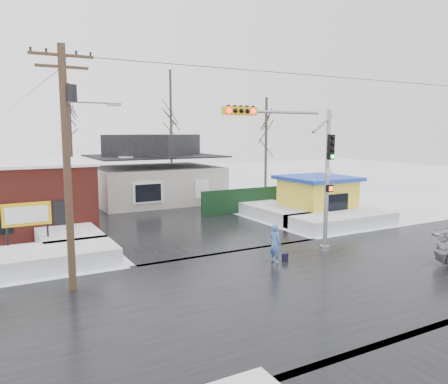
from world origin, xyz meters
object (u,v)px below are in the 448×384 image
traffic_signal (303,162)px  kiosk (317,197)px  utility_pole (68,154)px  marquee_sign (27,216)px  pedestrian (275,244)px

traffic_signal → kiosk: size_ratio=1.52×
utility_pole → marquee_sign: bearing=100.1°
kiosk → pedestrian: size_ratio=2.57×
pedestrian → kiosk: bearing=-60.4°
utility_pole → kiosk: utility_pole is taller
utility_pole → kiosk: bearing=20.4°
traffic_signal → pedestrian: size_ratio=3.92×
kiosk → utility_pole: bearing=-159.6°
pedestrian → traffic_signal: bearing=-89.1°
traffic_signal → utility_pole: 10.39m
marquee_sign → kiosk: 18.51m
traffic_signal → marquee_sign: 13.42m
utility_pole → marquee_sign: size_ratio=3.53×
marquee_sign → kiosk: kiosk is taller
traffic_signal → pedestrian: bearing=-168.8°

